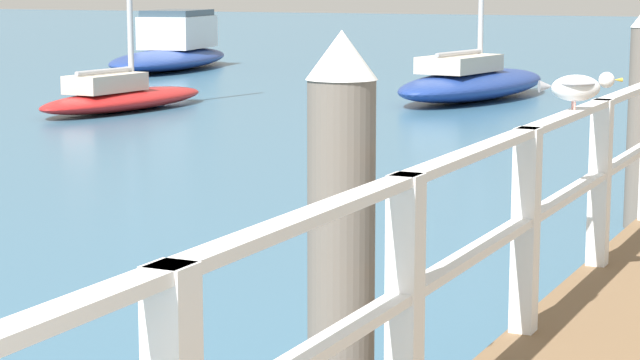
% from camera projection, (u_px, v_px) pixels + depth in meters
% --- Properties ---
extents(dock_piling_near, '(0.29, 0.29, 1.98)m').
position_uv_depth(dock_piling_near, '(341.00, 269.00, 5.02)').
color(dock_piling_near, '#6B6056').
rests_on(dock_piling_near, ground_plane).
extents(seagull_foreground, '(0.44, 0.27, 0.21)m').
position_uv_depth(seagull_foreground, '(577.00, 86.00, 6.85)').
color(seagull_foreground, white).
rests_on(seagull_foreground, pier_railing).
extents(boat_1, '(1.48, 4.16, 4.65)m').
position_uv_depth(boat_1, '(122.00, 94.00, 20.83)').
color(boat_1, red).
rests_on(boat_1, ground_plane).
extents(boat_3, '(3.25, 6.36, 1.48)m').
position_uv_depth(boat_3, '(173.00, 49.00, 30.83)').
color(boat_3, navy).
rests_on(boat_3, ground_plane).
extents(boat_4, '(2.31, 5.16, 5.58)m').
position_uv_depth(boat_4, '(472.00, 81.00, 22.69)').
color(boat_4, navy).
rests_on(boat_4, ground_plane).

